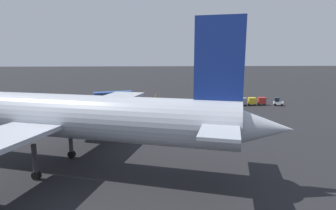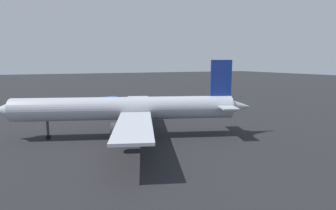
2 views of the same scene
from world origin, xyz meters
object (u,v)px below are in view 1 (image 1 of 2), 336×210
object	(u,v)px
shuttle_bus_far	(205,113)
cargo_cart_white	(232,101)
shuttle_bus_near	(113,96)
cargo_cart_blue	(222,101)
cargo_cart_yellow	(252,101)
worker_person	(156,97)
cargo_cart_grey	(242,101)
cargo_cart_red	(262,101)
baggage_tug	(278,102)
airplane	(40,115)

from	to	relation	value
shuttle_bus_far	cargo_cart_white	distance (m)	19.64
shuttle_bus_near	cargo_cart_blue	world-z (taller)	shuttle_bus_near
cargo_cart_yellow	cargo_cart_blue	size ratio (longest dim) A/B	1.00
shuttle_bus_near	shuttle_bus_far	xyz separation A→B (m)	(-20.69, 23.86, 0.01)
worker_person	cargo_cart_grey	size ratio (longest dim) A/B	0.80
cargo_cart_red	cargo_cart_yellow	size ratio (longest dim) A/B	1.00
baggage_tug	worker_person	bearing A→B (deg)	0.28
airplane	shuttle_bus_near	size ratio (longest dim) A/B	4.77
baggage_tug	cargo_cart_white	size ratio (longest dim) A/B	1.23
airplane	cargo_cart_yellow	bearing A→B (deg)	-119.19
shuttle_bus_near	cargo_cart_yellow	size ratio (longest dim) A/B	4.98
airplane	baggage_tug	distance (m)	58.41
worker_person	cargo_cart_white	world-z (taller)	cargo_cart_white
airplane	cargo_cart_yellow	size ratio (longest dim) A/B	23.77
shuttle_bus_far	cargo_cart_red	size ratio (longest dim) A/B	5.38
baggage_tug	cargo_cart_red	size ratio (longest dim) A/B	1.23
shuttle_bus_near	cargo_cart_yellow	bearing A→B (deg)	153.07
worker_person	cargo_cart_yellow	world-z (taller)	cargo_cart_yellow
shuttle_bus_far	cargo_cart_white	world-z (taller)	shuttle_bus_far
cargo_cart_yellow	cargo_cart_white	size ratio (longest dim) A/B	1.00
cargo_cart_yellow	cargo_cart_grey	size ratio (longest dim) A/B	1.00
cargo_cart_grey	airplane	bearing A→B (deg)	44.38
shuttle_bus_far	cargo_cart_grey	size ratio (longest dim) A/B	5.38
cargo_cart_red	cargo_cart_blue	size ratio (longest dim) A/B	1.00
cargo_cart_red	cargo_cart_yellow	bearing A→B (deg)	3.33
cargo_cart_red	cargo_cart_yellow	world-z (taller)	same
shuttle_bus_far	worker_person	distance (m)	28.18
airplane	cargo_cart_white	bearing A→B (deg)	-115.19
worker_person	cargo_cart_grey	bearing A→B (deg)	155.07
airplane	cargo_cart_grey	distance (m)	51.63
airplane	shuttle_bus_far	bearing A→B (deg)	-121.61
shuttle_bus_far	cargo_cart_blue	distance (m)	18.74
cargo_cart_yellow	shuttle_bus_near	bearing A→B (deg)	-11.10
baggage_tug	cargo_cart_white	bearing A→B (deg)	17.05
airplane	cargo_cart_red	distance (m)	55.84
airplane	shuttle_bus_far	world-z (taller)	airplane
airplane	cargo_cart_grey	world-z (taller)	airplane
airplane	cargo_cart_white	world-z (taller)	airplane
shuttle_bus_near	cargo_cart_blue	size ratio (longest dim) A/B	4.98
airplane	worker_person	size ratio (longest dim) A/B	29.88
shuttle_bus_far	cargo_cart_red	world-z (taller)	shuttle_bus_far
baggage_tug	cargo_cart_blue	xyz separation A→B (m)	(14.74, -0.93, 0.25)
cargo_cart_white	worker_person	bearing A→B (deg)	-27.88
cargo_cart_grey	shuttle_bus_near	bearing A→B (deg)	-12.32
baggage_tug	cargo_cart_blue	bearing A→B (deg)	15.54
shuttle_bus_near	cargo_cart_blue	xyz separation A→B (m)	(-28.83, 7.00, -0.66)
baggage_tug	worker_person	distance (m)	33.47
cargo_cart_red	cargo_cart_white	bearing A→B (deg)	2.86
worker_person	cargo_cart_blue	world-z (taller)	cargo_cart_blue
airplane	shuttle_bus_far	distance (m)	30.65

